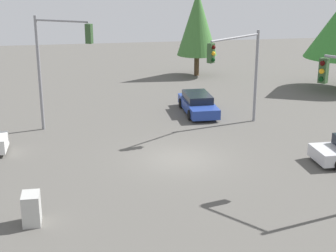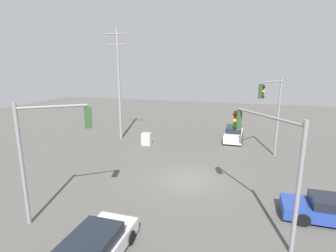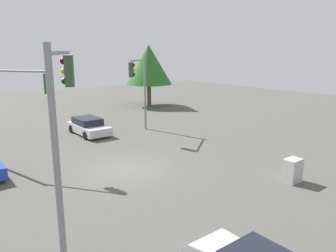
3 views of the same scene
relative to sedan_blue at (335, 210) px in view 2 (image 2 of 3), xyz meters
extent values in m
plane|color=#54514C|center=(7.99, -2.77, -0.62)|extent=(80.00, 80.00, 0.00)
cube|color=#233D93|center=(0.06, 0.00, -0.13)|extent=(4.73, 1.77, 0.61)
cylinder|color=black|center=(1.53, 0.84, -0.29)|extent=(0.65, 0.22, 0.65)
cylinder|color=black|center=(1.53, -0.84, -0.29)|extent=(0.65, 0.22, 0.65)
cube|color=silver|center=(5.54, -13.66, -0.08)|extent=(1.75, 4.50, 0.73)
cube|color=black|center=(5.54, -13.89, 0.54)|extent=(1.54, 2.48, 0.52)
cylinder|color=black|center=(4.71, -12.26, -0.30)|extent=(0.22, 0.63, 0.63)
cylinder|color=black|center=(6.37, -12.26, -0.30)|extent=(0.22, 0.63, 0.63)
cylinder|color=black|center=(4.71, -15.06, -0.30)|extent=(0.22, 0.63, 0.63)
cylinder|color=black|center=(6.37, -15.06, -0.30)|extent=(0.22, 0.63, 0.63)
cube|color=silver|center=(9.87, 5.76, -0.14)|extent=(1.89, 4.32, 0.61)
cube|color=black|center=(9.87, 5.97, 0.42)|extent=(1.66, 2.38, 0.52)
cylinder|color=black|center=(10.77, 4.42, -0.31)|extent=(0.22, 0.61, 0.61)
cylinder|color=black|center=(8.98, 4.42, -0.31)|extent=(0.22, 0.61, 0.61)
cylinder|color=gray|center=(14.38, 4.45, 2.37)|extent=(0.18, 0.18, 5.97)
cylinder|color=gray|center=(13.15, 3.50, 5.11)|extent=(2.54, 1.99, 0.12)
cube|color=#2D4C28|center=(11.91, 2.56, 4.48)|extent=(0.44, 0.43, 1.05)
sphere|color=#360503|center=(12.02, 2.42, 4.82)|extent=(0.22, 0.22, 0.22)
sphere|color=orange|center=(12.02, 2.42, 4.48)|extent=(0.22, 0.22, 0.22)
sphere|color=black|center=(12.02, 2.42, 4.14)|extent=(0.22, 0.22, 0.22)
cylinder|color=gray|center=(1.86, -9.79, 2.70)|extent=(0.18, 0.18, 6.64)
cylinder|color=gray|center=(2.68, -8.35, 5.77)|extent=(1.76, 2.94, 0.12)
cube|color=#2D4C28|center=(3.51, -6.90, 5.15)|extent=(0.41, 0.43, 1.05)
sphere|color=#360503|center=(3.36, -6.82, 5.48)|extent=(0.22, 0.22, 0.22)
sphere|color=orange|center=(3.36, -6.82, 5.15)|extent=(0.22, 0.22, 0.22)
sphere|color=black|center=(3.36, -6.82, 4.81)|extent=(0.22, 0.22, 0.22)
cylinder|color=gray|center=(2.36, 3.04, 2.20)|extent=(0.18, 0.18, 5.63)
cylinder|color=gray|center=(3.63, 1.28, 4.77)|extent=(2.64, 3.59, 0.12)
cube|color=#2D4C28|center=(4.90, -0.49, 4.14)|extent=(0.43, 0.44, 1.05)
sphere|color=#360503|center=(5.04, -0.38, 4.48)|extent=(0.22, 0.22, 0.22)
sphere|color=orange|center=(5.04, -0.38, 4.14)|extent=(0.22, 0.22, 0.22)
sphere|color=black|center=(5.04, -0.38, 3.81)|extent=(0.22, 0.22, 0.22)
cylinder|color=gray|center=(17.08, -10.94, 5.01)|extent=(0.28, 0.28, 11.26)
cylinder|color=gray|center=(17.08, -10.94, 10.04)|extent=(2.20, 0.12, 0.12)
cylinder|color=gray|center=(17.08, -10.94, 9.04)|extent=(2.20, 0.12, 0.12)
cube|color=#B2B2AD|center=(13.62, -9.54, -0.01)|extent=(0.91, 0.65, 1.20)
camera|label=1|loc=(31.66, -7.46, 8.76)|focal=55.00mm
camera|label=2|loc=(4.56, 13.52, 6.93)|focal=28.00mm
camera|label=3|loc=(-0.83, -17.74, 5.83)|focal=35.00mm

